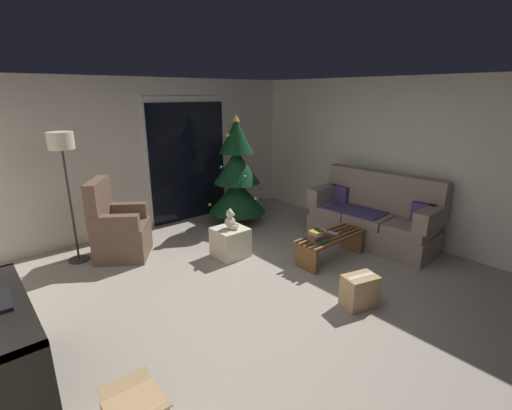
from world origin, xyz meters
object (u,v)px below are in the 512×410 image
object	(u,v)px
christmas_tree	(237,177)
teddy_bear_cream	(231,220)
coffee_table	(331,243)
cell_phone	(319,230)
book_stack	(318,236)
couch	(373,217)
remote_graphite	(345,229)
cardboard_box_taped_mid_floor	(360,291)
remote_white	(333,233)
media_shelf	(3,360)
armchair	(118,230)
ottoman	(230,242)
floor_lamp	(63,154)

from	to	relation	value
christmas_tree	teddy_bear_cream	distance (m)	1.43
coffee_table	christmas_tree	distance (m)	2.15
cell_phone	book_stack	bearing A→B (deg)	-160.54
couch	teddy_bear_cream	distance (m)	2.25
book_stack	christmas_tree	world-z (taller)	christmas_tree
remote_graphite	christmas_tree	distance (m)	2.14
cardboard_box_taped_mid_floor	remote_white	bearing A→B (deg)	52.70
cardboard_box_taped_mid_floor	media_shelf	bearing A→B (deg)	163.63
couch	book_stack	world-z (taller)	couch
armchair	ottoman	bearing A→B (deg)	-39.57
book_stack	ottoman	distance (m)	1.26
floor_lamp	cardboard_box_taped_mid_floor	distance (m)	4.03
remote_graphite	cell_phone	size ratio (longest dim) A/B	1.08
coffee_table	teddy_bear_cream	size ratio (longest dim) A/B	3.86
coffee_table	book_stack	bearing A→B (deg)	-177.53
remote_white	cell_phone	distance (m)	0.38
remote_white	christmas_tree	bearing A→B (deg)	-92.47
ottoman	floor_lamp	bearing A→B (deg)	144.12
cell_phone	floor_lamp	bearing A→B (deg)	152.95
couch	remote_white	world-z (taller)	couch
media_shelf	ottoman	distance (m)	3.02
christmas_tree	couch	bearing A→B (deg)	-61.88
remote_white	ottoman	world-z (taller)	ottoman
coffee_table	teddy_bear_cream	world-z (taller)	teddy_bear_cream
book_stack	ottoman	size ratio (longest dim) A/B	0.61
remote_white	book_stack	distance (m)	0.36
coffee_table	cell_phone	world-z (taller)	cell_phone
coffee_table	remote_white	distance (m)	0.14
remote_graphite	cardboard_box_taped_mid_floor	world-z (taller)	remote_graphite
remote_graphite	media_shelf	distance (m)	4.12
media_shelf	teddy_bear_cream	bearing A→B (deg)	19.99
book_stack	ottoman	xyz separation A→B (m)	(-0.69, 1.02, -0.23)
book_stack	floor_lamp	bearing A→B (deg)	136.81
christmas_tree	floor_lamp	bearing A→B (deg)	175.66
coffee_table	ottoman	world-z (taller)	ottoman
couch	armchair	bearing A→B (deg)	148.11
remote_graphite	ottoman	size ratio (longest dim) A/B	0.35
coffee_table	cardboard_box_taped_mid_floor	size ratio (longest dim) A/B	2.60
remote_white	teddy_bear_cream	world-z (taller)	teddy_bear_cream
armchair	teddy_bear_cream	bearing A→B (deg)	-39.61
couch	book_stack	distance (m)	1.33
media_shelf	teddy_bear_cream	world-z (taller)	media_shelf
remote_graphite	christmas_tree	world-z (taller)	christmas_tree
ottoman	cardboard_box_taped_mid_floor	bearing A→B (deg)	-80.93
couch	coffee_table	bearing A→B (deg)	-179.89
book_stack	cell_phone	world-z (taller)	cell_phone
couch	teddy_bear_cream	bearing A→B (deg)	153.58
coffee_table	cell_phone	distance (m)	0.40
christmas_tree	floor_lamp	size ratio (longest dim) A/B	1.07
remote_graphite	christmas_tree	bearing A→B (deg)	161.20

